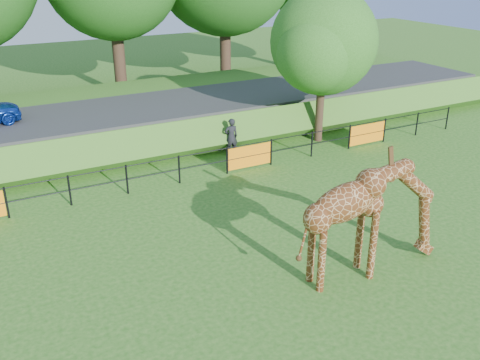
{
  "coord_description": "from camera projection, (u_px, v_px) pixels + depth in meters",
  "views": [
    {
      "loc": [
        -6.7,
        -9.28,
        8.03
      ],
      "look_at": [
        -0.07,
        3.09,
        2.0
      ],
      "focal_mm": 40.0,
      "sensor_mm": 36.0,
      "label": 1
    }
  ],
  "objects": [
    {
      "name": "embankment",
      "position": [
        120.0,
        116.0,
        25.88
      ],
      "size": [
        40.0,
        9.0,
        1.3
      ],
      "primitive_type": "cube",
      "color": "#256118",
      "rests_on": "ground"
    },
    {
      "name": "visitor",
      "position": [
        231.0,
        137.0,
        22.55
      ],
      "size": [
        0.63,
        0.45,
        1.61
      ],
      "primitive_type": "imported",
      "rotation": [
        0.0,
        0.0,
        3.03
      ],
      "color": "black",
      "rests_on": "ground"
    },
    {
      "name": "ground",
      "position": [
        300.0,
        294.0,
        13.59
      ],
      "size": [
        90.0,
        90.0,
        0.0
      ],
      "primitive_type": "plane",
      "color": "#256118",
      "rests_on": "ground"
    },
    {
      "name": "perimeter_fence",
      "position": [
        179.0,
        170.0,
        19.85
      ],
      "size": [
        28.07,
        0.1,
        1.1
      ],
      "primitive_type": null,
      "color": "black",
      "rests_on": "ground"
    },
    {
      "name": "giraffe",
      "position": [
        372.0,
        219.0,
        13.95
      ],
      "size": [
        4.46,
        1.12,
        3.15
      ],
      "primitive_type": null,
      "rotation": [
        0.0,
        0.0,
        -0.07
      ],
      "color": "#562B11",
      "rests_on": "ground"
    },
    {
      "name": "tree_east",
      "position": [
        325.0,
        45.0,
        23.0
      ],
      "size": [
        5.4,
        4.71,
        6.76
      ],
      "color": "#342317",
      "rests_on": "ground"
    },
    {
      "name": "road",
      "position": [
        129.0,
        110.0,
        24.39
      ],
      "size": [
        40.0,
        5.0,
        0.12
      ],
      "primitive_type": "cube",
      "color": "#2F2F31",
      "rests_on": "embankment"
    }
  ]
}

